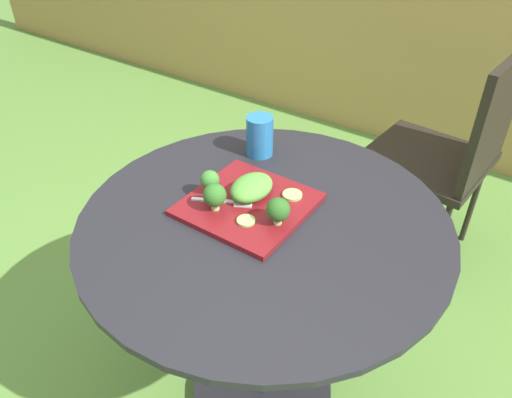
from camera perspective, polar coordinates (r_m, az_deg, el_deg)
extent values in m
plane|color=#568438|center=(1.74, 0.71, -21.17)|extent=(12.00, 12.00, 0.00)
cube|color=#9E7F47|center=(2.75, 24.30, 19.11)|extent=(8.00, 0.08, 1.58)
cylinder|color=black|center=(1.20, 0.96, -2.54)|extent=(0.90, 0.90, 0.02)
cylinder|color=black|center=(1.44, 0.82, -13.18)|extent=(0.06, 0.06, 0.67)
cylinder|color=black|center=(1.72, 0.71, -20.81)|extent=(0.44, 0.44, 0.04)
cube|color=black|center=(2.07, 18.89, 4.32)|extent=(0.47, 0.47, 0.03)
cube|color=black|center=(1.92, 25.72, 8.22)|extent=(0.06, 0.42, 0.45)
cylinder|color=black|center=(2.38, 15.70, 3.16)|extent=(0.02, 0.02, 0.43)
cylinder|color=black|center=(2.10, 11.38, -0.94)|extent=(0.02, 0.02, 0.43)
cylinder|color=black|center=(2.30, 23.66, -0.10)|extent=(0.02, 0.02, 0.43)
cylinder|color=black|center=(2.01, 20.27, -4.84)|extent=(0.02, 0.02, 0.43)
cube|color=maroon|center=(1.23, -0.93, -0.60)|extent=(0.29, 0.29, 0.01)
cylinder|color=#236BA8|center=(1.41, 0.42, 7.25)|extent=(0.08, 0.08, 0.12)
cylinder|color=#1E5B8F|center=(1.42, 0.42, 6.64)|extent=(0.07, 0.07, 0.08)
cube|color=silver|center=(1.23, -4.89, -0.16)|extent=(0.10, 0.06, 0.00)
cube|color=silver|center=(1.22, -1.33, -0.43)|extent=(0.05, 0.04, 0.00)
ellipsoid|color=#519338|center=(1.23, -0.51, 1.33)|extent=(0.09, 0.13, 0.05)
cylinder|color=#99B770|center=(1.15, 2.49, -2.47)|extent=(0.02, 0.02, 0.02)
sphere|color=#285B1E|center=(1.13, 2.53, -1.22)|extent=(0.06, 0.06, 0.06)
cylinder|color=#99B770|center=(1.20, -4.68, -0.82)|extent=(0.02, 0.02, 0.02)
sphere|color=#2D6623|center=(1.18, -4.76, 0.44)|extent=(0.06, 0.06, 0.06)
cylinder|color=#99B770|center=(1.25, -5.24, 1.09)|extent=(0.02, 0.02, 0.02)
sphere|color=#38752D|center=(1.24, -5.31, 2.21)|extent=(0.05, 0.05, 0.05)
cylinder|color=#8EB766|center=(1.16, -1.16, -2.50)|extent=(0.04, 0.04, 0.01)
cylinder|color=#8EB766|center=(1.24, 4.18, 0.47)|extent=(0.05, 0.05, 0.01)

